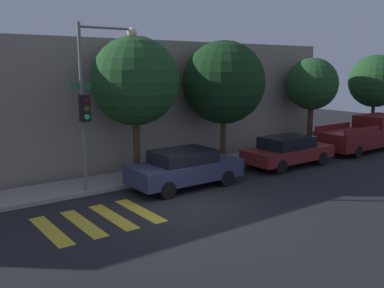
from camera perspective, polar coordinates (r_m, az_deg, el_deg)
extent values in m
plane|color=black|center=(13.68, -0.31, -8.64)|extent=(60.00, 60.00, 0.00)
cube|color=gray|center=(17.09, -8.73, -4.62)|extent=(26.00, 2.04, 0.14)
cube|color=gray|center=(20.61, -14.74, 5.37)|extent=(26.00, 6.00, 5.56)
cube|color=gold|center=(12.57, -18.33, -10.92)|extent=(0.45, 2.60, 0.00)
cube|color=gold|center=(12.86, -14.33, -10.21)|extent=(0.45, 2.60, 0.00)
cube|color=gold|center=(13.21, -10.54, -9.50)|extent=(0.45, 2.60, 0.00)
cube|color=gold|center=(13.62, -6.97, -8.79)|extent=(0.45, 2.60, 0.00)
cylinder|color=slate|center=(15.06, -14.40, 4.28)|extent=(0.12, 0.12, 5.89)
cube|color=black|center=(14.85, -14.11, 4.63)|extent=(0.30, 0.30, 0.90)
cylinder|color=#4C0C0C|center=(14.68, -13.92, 5.64)|extent=(0.18, 0.02, 0.18)
cylinder|color=#593D0A|center=(14.71, -13.87, 4.59)|extent=(0.18, 0.02, 0.18)
cylinder|color=#26E54C|center=(14.74, -13.83, 3.55)|extent=(0.18, 0.02, 0.18)
cube|color=#19662D|center=(15.00, -14.55, 7.50)|extent=(0.70, 0.02, 0.18)
cylinder|color=slate|center=(15.44, -11.36, 14.93)|extent=(1.98, 0.08, 0.08)
sphere|color=#F9E5B2|center=(15.88, -8.01, 14.54)|extent=(0.36, 0.36, 0.36)
cube|color=#2D3351|center=(15.88, -0.90, -3.56)|extent=(4.28, 1.77, 0.65)
cube|color=black|center=(15.70, -1.22, -1.63)|extent=(2.22, 1.56, 0.47)
cylinder|color=black|center=(17.35, 1.13, -3.46)|extent=(0.61, 0.22, 0.61)
cylinder|color=black|center=(16.16, 4.60, -4.54)|extent=(0.61, 0.22, 0.61)
cylinder|color=black|center=(15.92, -6.48, -4.80)|extent=(0.61, 0.22, 0.61)
cylinder|color=black|center=(14.61, -3.31, -6.14)|extent=(0.61, 0.22, 0.61)
cube|color=maroon|center=(19.69, 12.70, -1.23)|extent=(4.38, 1.76, 0.55)
cube|color=black|center=(19.51, 12.55, 0.25)|extent=(2.28, 1.55, 0.50)
cylinder|color=black|center=(21.26, 13.45, -1.17)|extent=(0.61, 0.22, 0.61)
cylinder|color=black|center=(20.31, 16.86, -1.87)|extent=(0.61, 0.22, 0.61)
cylinder|color=black|center=(19.29, 8.25, -2.16)|extent=(0.61, 0.22, 0.61)
cylinder|color=black|center=(18.24, 11.74, -3.00)|extent=(0.61, 0.22, 0.61)
cube|color=maroon|center=(24.36, 21.79, 0.86)|extent=(5.78, 1.93, 0.88)
cube|color=maroon|center=(25.62, 23.78, 2.86)|extent=(2.60, 1.77, 0.62)
cube|color=maroon|center=(23.54, 18.27, 2.21)|extent=(2.89, 0.08, 0.28)
cube|color=maroon|center=(22.62, 21.78, 1.67)|extent=(2.89, 0.08, 0.28)
cylinder|color=black|center=(26.39, 22.17, 0.55)|extent=(0.61, 0.22, 0.61)
cylinder|color=black|center=(23.43, 17.59, -0.32)|extent=(0.61, 0.22, 0.61)
cylinder|color=black|center=(22.48, 21.19, -0.98)|extent=(0.61, 0.22, 0.61)
cylinder|color=#42301E|center=(17.01, -7.38, -0.40)|extent=(0.27, 0.27, 2.60)
sphere|color=#1E4721|center=(16.73, -7.58, 8.34)|extent=(3.42, 3.42, 3.42)
cylinder|color=#42301E|center=(19.58, 4.17, 0.69)|extent=(0.25, 0.25, 2.34)
sphere|color=#143316|center=(19.32, 4.27, 8.20)|extent=(3.70, 3.70, 3.70)
cylinder|color=#42301E|center=(24.03, 15.45, 2.30)|extent=(0.29, 0.29, 2.48)
sphere|color=#1E4721|center=(23.83, 15.71, 7.73)|extent=(2.76, 2.76, 2.76)
cylinder|color=#42301E|center=(29.07, 22.91, 3.05)|extent=(0.22, 0.22, 2.34)
sphere|color=#1E4721|center=(28.90, 23.24, 7.72)|extent=(3.21, 3.21, 3.21)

